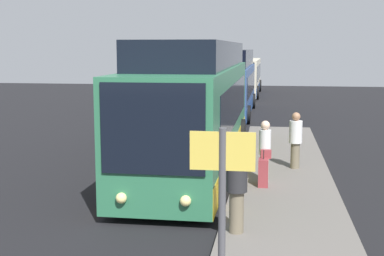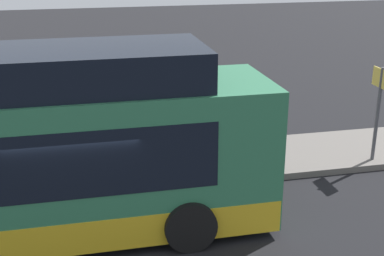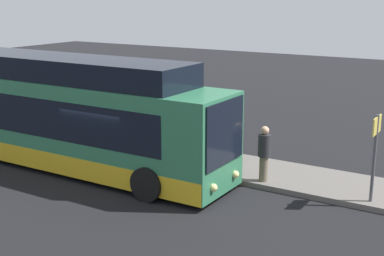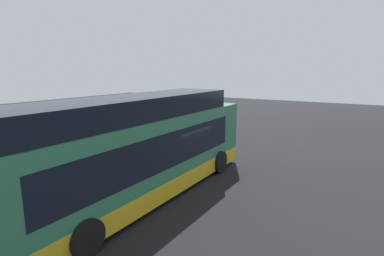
# 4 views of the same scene
# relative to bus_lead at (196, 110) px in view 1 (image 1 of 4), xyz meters

# --- Properties ---
(ground) EXTENTS (80.00, 80.00, 0.00)m
(ground) POSITION_rel_bus_lead_xyz_m (2.04, -0.17, -1.83)
(ground) COLOR black
(platform) EXTENTS (20.00, 2.75, 0.18)m
(platform) POSITION_rel_bus_lead_xyz_m (2.04, 2.81, -1.74)
(platform) COLOR #605B56
(platform) RESTS_ON ground
(bus_lead) EXTENTS (12.39, 2.83, 4.01)m
(bus_lead) POSITION_rel_bus_lead_xyz_m (0.00, 0.00, 0.00)
(bus_lead) COLOR #2D704C
(bus_lead) RESTS_ON ground
(bus_second) EXTENTS (11.11, 2.71, 3.71)m
(bus_second) POSITION_rel_bus_lead_xyz_m (-13.76, -0.00, -0.19)
(bus_second) COLOR #33518C
(bus_second) RESTS_ON ground
(bus_third) EXTENTS (11.51, 2.84, 2.89)m
(bus_third) POSITION_rel_bus_lead_xyz_m (-26.99, -0.00, -0.39)
(bus_third) COLOR beige
(bus_third) RESTS_ON ground
(passenger_boarding) EXTENTS (0.49, 0.49, 1.72)m
(passenger_boarding) POSITION_rel_bus_lead_xyz_m (0.71, 3.17, -0.73)
(passenger_boarding) COLOR #6B604C
(passenger_boarding) RESTS_ON platform
(passenger_waiting) EXTENTS (0.55, 0.55, 1.85)m
(passenger_waiting) POSITION_rel_bus_lead_xyz_m (6.73, 1.80, -0.66)
(passenger_waiting) COLOR #6B604C
(passenger_waiting) RESTS_ON platform
(passenger_with_bags) EXTENTS (0.53, 0.36, 1.69)m
(passenger_with_bags) POSITION_rel_bus_lead_xyz_m (2.52, 2.28, -0.73)
(passenger_with_bags) COLOR silver
(passenger_with_bags) RESTS_ON platform
(suitcase) EXTENTS (0.45, 0.26, 0.97)m
(suitcase) POSITION_rel_bus_lead_xyz_m (3.01, 2.25, -1.29)
(suitcase) COLOR maroon
(suitcase) RESTS_ON platform
(sign_post) EXTENTS (0.10, 0.86, 2.62)m
(sign_post) POSITION_rel_bus_lead_xyz_m (10.17, 1.83, 0.06)
(sign_post) COLOR #4C4C51
(sign_post) RESTS_ON platform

